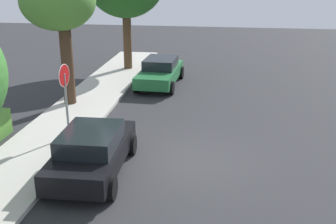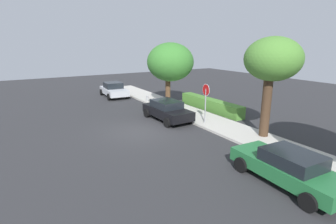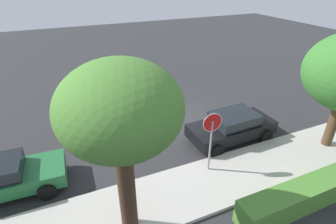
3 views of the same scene
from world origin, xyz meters
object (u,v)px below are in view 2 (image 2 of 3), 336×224
(parked_car_green, at_px, (288,167))
(street_tree_near_corner, at_px, (273,61))
(parked_car_silver, at_px, (114,90))
(street_tree_mid_block, at_px, (170,62))
(fire_hydrant, at_px, (147,99))
(stop_sign, at_px, (206,97))
(parked_car_black, at_px, (167,110))

(parked_car_green, xyz_separation_m, street_tree_near_corner, (-3.87, 3.50, 3.61))
(parked_car_green, xyz_separation_m, parked_car_silver, (-19.52, 0.01, 0.02))
(street_tree_mid_block, bearing_deg, street_tree_near_corner, 3.75)
(street_tree_near_corner, distance_m, fire_hydrant, 12.25)
(parked_car_green, distance_m, parked_car_silver, 19.52)
(street_tree_mid_block, height_order, fire_hydrant, street_tree_mid_block)
(parked_car_green, distance_m, street_tree_near_corner, 6.34)
(stop_sign, height_order, fire_hydrant, stop_sign)
(parked_car_black, bearing_deg, parked_car_green, -2.48)
(parked_car_black, distance_m, fire_hydrant, 5.73)
(parked_car_silver, relative_size, street_tree_mid_block, 0.81)
(street_tree_near_corner, bearing_deg, fire_hydrant, -170.86)
(parked_car_black, relative_size, parked_car_green, 0.93)
(stop_sign, relative_size, parked_car_black, 0.65)
(parked_car_silver, xyz_separation_m, street_tree_mid_block, (6.16, 2.87, 2.96))
(parked_car_silver, height_order, street_tree_near_corner, street_tree_near_corner)
(stop_sign, bearing_deg, parked_car_black, -144.65)
(stop_sign, xyz_separation_m, parked_car_green, (7.52, -2.00, -1.17))
(fire_hydrant, bearing_deg, street_tree_mid_block, 31.87)
(street_tree_near_corner, bearing_deg, parked_car_green, -42.08)
(street_tree_mid_block, relative_size, fire_hydrant, 7.39)
(parked_car_silver, xyz_separation_m, street_tree_near_corner, (15.65, 3.49, 3.59))
(parked_car_black, relative_size, street_tree_mid_block, 0.79)
(parked_car_green, height_order, street_tree_near_corner, street_tree_near_corner)
(stop_sign, distance_m, street_tree_near_corner, 4.64)
(street_tree_near_corner, bearing_deg, parked_car_black, -152.36)
(stop_sign, distance_m, parked_car_green, 7.87)
(stop_sign, relative_size, street_tree_mid_block, 0.51)
(parked_car_silver, bearing_deg, street_tree_mid_block, 24.97)
(parked_car_silver, relative_size, street_tree_near_corner, 0.76)
(parked_car_black, distance_m, street_tree_mid_block, 5.28)
(parked_car_silver, distance_m, fire_hydrant, 4.52)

